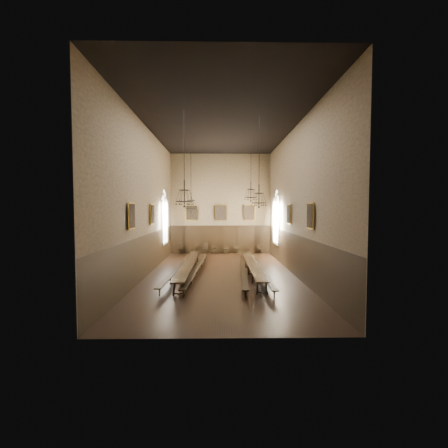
{
  "coord_description": "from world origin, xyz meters",
  "views": [
    {
      "loc": [
        -0.09,
        -18.13,
        4.03
      ],
      "look_at": [
        0.21,
        1.5,
        3.05
      ],
      "focal_mm": 24.0,
      "sensor_mm": 36.0,
      "label": 1
    }
  ],
  "objects_px": {
    "chair_2": "(205,251)",
    "chair_3": "(214,251)",
    "chair_0": "(181,251)",
    "chair_5": "(237,251)",
    "chair_1": "(193,251)",
    "chandelier_front_left": "(184,195)",
    "bench_left_inner": "(197,270)",
    "table_right": "(252,269)",
    "chair_6": "(248,251)",
    "chandelier_back_right": "(251,193)",
    "bench_right_inner": "(243,271)",
    "bench_left_outer": "(179,269)",
    "chair_4": "(226,251)",
    "chair_7": "(260,251)",
    "chandelier_front_right": "(259,197)",
    "chandelier_back_left": "(191,203)",
    "table_left": "(189,269)",
    "bench_right_outer": "(261,271)"
  },
  "relations": [
    {
      "from": "chair_0",
      "to": "chair_5",
      "type": "xyz_separation_m",
      "value": [
        5.02,
        -0.07,
        -0.04
      ]
    },
    {
      "from": "chair_2",
      "to": "chair_3",
      "type": "bearing_deg",
      "value": 12.51
    },
    {
      "from": "chair_0",
      "to": "chair_3",
      "type": "relative_size",
      "value": 1.04
    },
    {
      "from": "bench_left_outer",
      "to": "chair_4",
      "type": "distance_m",
      "value": 8.83
    },
    {
      "from": "bench_left_outer",
      "to": "chandelier_front_left",
      "type": "height_order",
      "value": "chandelier_front_left"
    },
    {
      "from": "chair_2",
      "to": "chandelier_front_left",
      "type": "height_order",
      "value": "chandelier_front_left"
    },
    {
      "from": "table_right",
      "to": "chair_1",
      "type": "relative_size",
      "value": 10.73
    },
    {
      "from": "table_left",
      "to": "chair_1",
      "type": "bearing_deg",
      "value": 93.59
    },
    {
      "from": "bench_left_outer",
      "to": "chair_5",
      "type": "bearing_deg",
      "value": 63.62
    },
    {
      "from": "chair_5",
      "to": "chandelier_front_left",
      "type": "relative_size",
      "value": 0.19
    },
    {
      "from": "table_left",
      "to": "table_right",
      "type": "xyz_separation_m",
      "value": [
        3.88,
        0.01,
        -0.01
      ]
    },
    {
      "from": "bench_left_inner",
      "to": "chair_2",
      "type": "relative_size",
      "value": 10.49
    },
    {
      "from": "table_right",
      "to": "chandelier_back_left",
      "type": "distance_m",
      "value": 6.02
    },
    {
      "from": "chandelier_front_left",
      "to": "chair_2",
      "type": "bearing_deg",
      "value": 87.69
    },
    {
      "from": "table_left",
      "to": "chair_5",
      "type": "distance_m",
      "value": 9.22
    },
    {
      "from": "chandelier_back_right",
      "to": "chair_4",
      "type": "bearing_deg",
      "value": 105.41
    },
    {
      "from": "chair_6",
      "to": "chair_4",
      "type": "bearing_deg",
      "value": -168.92
    },
    {
      "from": "table_right",
      "to": "bench_left_outer",
      "type": "bearing_deg",
      "value": 175.64
    },
    {
      "from": "chandelier_back_right",
      "to": "bench_left_inner",
      "type": "bearing_deg",
      "value": -143.39
    },
    {
      "from": "bench_right_inner",
      "to": "chair_3",
      "type": "bearing_deg",
      "value": 102.41
    },
    {
      "from": "chair_7",
      "to": "bench_left_outer",
      "type": "bearing_deg",
      "value": -138.31
    },
    {
      "from": "chair_5",
      "to": "chair_6",
      "type": "bearing_deg",
      "value": 5.43
    },
    {
      "from": "bench_left_inner",
      "to": "chair_6",
      "type": "bearing_deg",
      "value": 64.92
    },
    {
      "from": "chair_5",
      "to": "chandelier_front_left",
      "type": "xyz_separation_m",
      "value": [
        -3.32,
        -11.43,
        4.45
      ]
    },
    {
      "from": "table_right",
      "to": "chandelier_back_left",
      "type": "bearing_deg",
      "value": 151.73
    },
    {
      "from": "bench_right_inner",
      "to": "chair_7",
      "type": "xyz_separation_m",
      "value": [
        2.19,
        8.84,
        -0.01
      ]
    },
    {
      "from": "bench_left_outer",
      "to": "chandelier_back_left",
      "type": "bearing_deg",
      "value": 70.84
    },
    {
      "from": "chair_7",
      "to": "chandelier_front_right",
      "type": "xyz_separation_m",
      "value": [
        -1.5,
        -10.62,
        4.42
      ]
    },
    {
      "from": "bench_left_inner",
      "to": "chair_1",
      "type": "relative_size",
      "value": 12.19
    },
    {
      "from": "bench_left_outer",
      "to": "chair_6",
      "type": "relative_size",
      "value": 11.67
    },
    {
      "from": "chair_1",
      "to": "chair_2",
      "type": "xyz_separation_m",
      "value": [
        1.11,
        0.04,
        0.04
      ]
    },
    {
      "from": "bench_left_inner",
      "to": "chandelier_front_left",
      "type": "xyz_separation_m",
      "value": [
        -0.38,
        -3.09,
        4.41
      ]
    },
    {
      "from": "chandelier_back_left",
      "to": "chair_5",
      "type": "bearing_deg",
      "value": 61.79
    },
    {
      "from": "chair_0",
      "to": "chandelier_front_right",
      "type": "height_order",
      "value": "chandelier_front_right"
    },
    {
      "from": "chair_0",
      "to": "bench_left_inner",
      "type": "bearing_deg",
      "value": -77.36
    },
    {
      "from": "chair_0",
      "to": "chair_5",
      "type": "distance_m",
      "value": 5.02
    },
    {
      "from": "chandelier_back_right",
      "to": "chair_2",
      "type": "bearing_deg",
      "value": 121.26
    },
    {
      "from": "bench_left_outer",
      "to": "chandelier_back_right",
      "type": "relative_size",
      "value": 2.36
    },
    {
      "from": "chair_7",
      "to": "chandelier_front_left",
      "type": "relative_size",
      "value": 0.19
    },
    {
      "from": "table_left",
      "to": "chandelier_front_left",
      "type": "bearing_deg",
      "value": -87.88
    },
    {
      "from": "table_right",
      "to": "bench_left_inner",
      "type": "height_order",
      "value": "table_right"
    },
    {
      "from": "bench_left_outer",
      "to": "bench_left_inner",
      "type": "xyz_separation_m",
      "value": [
        1.13,
        -0.14,
        0.01
      ]
    },
    {
      "from": "chair_6",
      "to": "chandelier_back_right",
      "type": "distance_m",
      "value": 7.55
    },
    {
      "from": "bench_left_outer",
      "to": "bench_right_outer",
      "type": "height_order",
      "value": "bench_left_outer"
    },
    {
      "from": "chair_5",
      "to": "chair_0",
      "type": "bearing_deg",
      "value": 178.87
    },
    {
      "from": "bench_left_inner",
      "to": "table_left",
      "type": "bearing_deg",
      "value": -155.41
    },
    {
      "from": "table_right",
      "to": "bench_left_outer",
      "type": "relative_size",
      "value": 0.91
    },
    {
      "from": "chandelier_back_left",
      "to": "chandelier_front_right",
      "type": "xyz_separation_m",
      "value": [
        4.03,
        -4.07,
        0.27
      ]
    },
    {
      "from": "table_right",
      "to": "chair_6",
      "type": "height_order",
      "value": "chair_6"
    },
    {
      "from": "chandelier_back_right",
      "to": "chair_6",
      "type": "bearing_deg",
      "value": 86.41
    }
  ]
}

